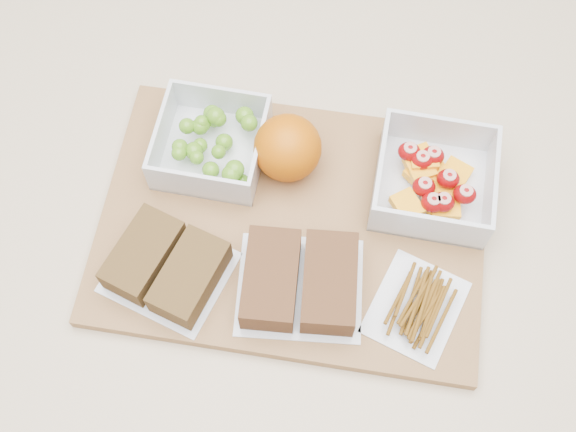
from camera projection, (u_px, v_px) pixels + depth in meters
name	position (u px, v px, depth m)	size (l,w,h in m)	color
ground	(280.00, 386.00, 1.63)	(4.00, 4.00, 0.00)	gray
counter	(278.00, 330.00, 1.22)	(1.20, 0.90, 0.90)	beige
cutting_board	(292.00, 225.00, 0.80)	(0.42, 0.30, 0.02)	olive
grape_container	(213.00, 142.00, 0.81)	(0.12, 0.12, 0.05)	silver
fruit_container	(433.00, 181.00, 0.79)	(0.13, 0.13, 0.05)	silver
orange	(288.00, 148.00, 0.79)	(0.08, 0.08, 0.08)	#CA5C04
sandwich_bag_left	(167.00, 266.00, 0.75)	(0.14, 0.13, 0.04)	silver
sandwich_bag_center	(300.00, 281.00, 0.74)	(0.14, 0.13, 0.04)	silver
pretzel_bag	(417.00, 304.00, 0.74)	(0.11, 0.12, 0.02)	silver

